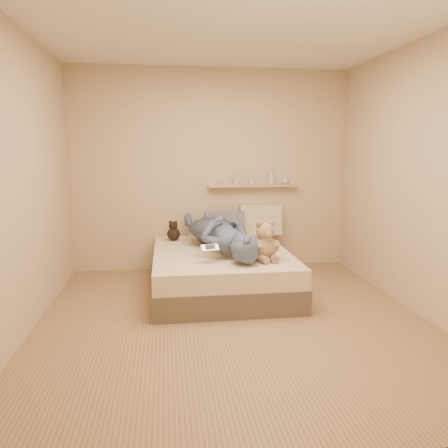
{
  "coord_description": "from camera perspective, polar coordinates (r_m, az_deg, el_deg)",
  "views": [
    {
      "loc": [
        -0.6,
        -3.82,
        1.57
      ],
      "look_at": [
        0.0,
        0.65,
        0.8
      ],
      "focal_mm": 35.0,
      "sensor_mm": 36.0,
      "label": 1
    }
  ],
  "objects": [
    {
      "name": "teddy_bear",
      "position": [
        4.47,
        5.35,
        -2.57
      ],
      "size": [
        0.34,
        0.34,
        0.42
      ],
      "color": "#A87C5C",
      "rests_on": "bed"
    },
    {
      "name": "pillow_grey",
      "position": [
        5.57,
        0.1,
        -0.13
      ],
      "size": [
        0.5,
        0.22,
        0.36
      ],
      "primitive_type": "cube",
      "rotation": [
        -0.24,
        0.0,
        -0.0
      ],
      "color": "slate",
      "rests_on": "bed"
    },
    {
      "name": "bed",
      "position": [
        4.97,
        -0.43,
        -6.02
      ],
      "size": [
        1.5,
        1.9,
        0.45
      ],
      "color": "brown",
      "rests_on": "floor"
    },
    {
      "name": "wall_shelf",
      "position": [
        5.79,
        3.84,
        5.01
      ],
      "size": [
        1.2,
        0.12,
        0.03
      ],
      "primitive_type": "cube",
      "color": "tan",
      "rests_on": "wall_back"
    },
    {
      "name": "game_console",
      "position": [
        4.35,
        -1.84,
        -3.11
      ],
      "size": [
        0.19,
        0.1,
        0.06
      ],
      "color": "silver",
      "rests_on": "bed"
    },
    {
      "name": "shelf_bottles",
      "position": [
        5.81,
        5.06,
        5.93
      ],
      "size": [
        0.95,
        0.11,
        0.22
      ],
      "color": "#ADA894",
      "rests_on": "wall_shelf"
    },
    {
      "name": "dark_plush",
      "position": [
        5.47,
        -6.62,
        -1.03
      ],
      "size": [
        0.16,
        0.16,
        0.25
      ],
      "color": "black",
      "rests_on": "bed"
    },
    {
      "name": "pillow_cream",
      "position": [
        5.78,
        4.76,
        0.51
      ],
      "size": [
        0.55,
        0.22,
        0.42
      ],
      "primitive_type": "cube",
      "rotation": [
        -0.13,
        0.0,
        0.02
      ],
      "color": "beige",
      "rests_on": "bed"
    },
    {
      "name": "person",
      "position": [
        4.91,
        -0.6,
        -1.1
      ],
      "size": [
        0.96,
        1.77,
        0.4
      ],
      "primitive_type": "imported",
      "rotation": [
        0.0,
        0.0,
        3.36
      ],
      "color": "#47556F",
      "rests_on": "bed"
    },
    {
      "name": "room",
      "position": [
        3.87,
        1.29,
        5.7
      ],
      "size": [
        3.8,
        3.8,
        3.8
      ],
      "color": "#94744D",
      "rests_on": "ground"
    }
  ]
}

